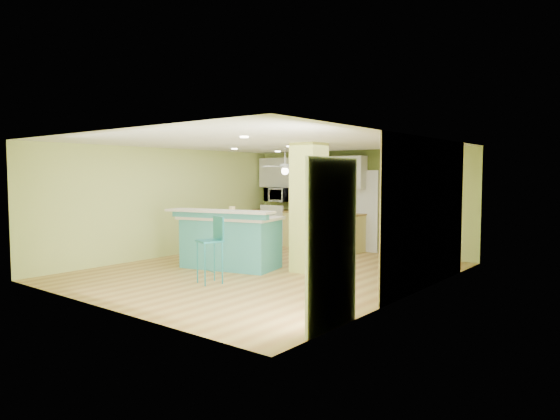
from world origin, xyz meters
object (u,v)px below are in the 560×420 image
object	(u,v)px
bar_stool	(213,239)
canister	(232,211)
side_counter	(414,258)
fruit_bowl	(329,211)
peninsula	(230,241)

from	to	relation	value
bar_stool	canister	size ratio (longest dim) A/B	6.40
side_counter	bar_stool	bearing A→B (deg)	-142.16
fruit_bowl	bar_stool	bearing A→B (deg)	-82.83
peninsula	fruit_bowl	size ratio (longest dim) A/B	7.64
bar_stool	fruit_bowl	bearing A→B (deg)	116.60
peninsula	side_counter	xyz separation A→B (m)	(3.53, 0.92, -0.12)
peninsula	bar_stool	distance (m)	1.46
peninsula	fruit_bowl	bearing A→B (deg)	73.25
fruit_bowl	canister	world-z (taller)	canister
bar_stool	peninsula	bearing A→B (deg)	141.98
peninsula	fruit_bowl	xyz separation A→B (m)	(0.20, 3.34, 0.42)
bar_stool	fruit_bowl	xyz separation A→B (m)	(-0.57, 4.55, 0.20)
peninsula	fruit_bowl	world-z (taller)	peninsula
bar_stool	side_counter	world-z (taller)	bar_stool
bar_stool	fruit_bowl	size ratio (longest dim) A/B	3.81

